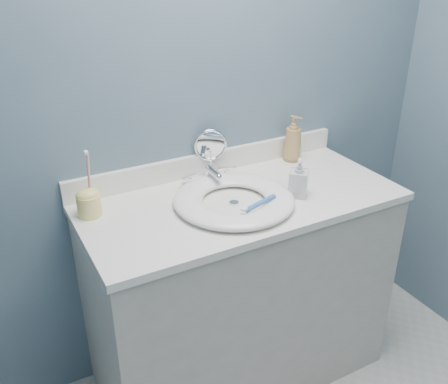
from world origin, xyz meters
TOP-DOWN VIEW (x-y plane):
  - back_wall at (0.00, 1.25)m, footprint 2.20×0.02m
  - vanity_cabinet at (0.00, 0.97)m, footprint 1.20×0.55m
  - countertop at (0.00, 0.97)m, footprint 1.22×0.57m
  - backsplash at (0.00, 1.24)m, footprint 1.22×0.02m
  - basin at (-0.05, 0.94)m, footprint 0.45×0.45m
  - drain at (-0.05, 0.94)m, footprint 0.04×0.04m
  - faucet at (-0.05, 1.14)m, footprint 0.25×0.13m
  - makeup_mirror at (-0.01, 1.21)m, footprint 0.13×0.08m
  - soap_bottle_amber at (0.38, 1.18)m, footprint 0.10×0.10m
  - soap_bottle_clear at (0.20, 0.89)m, footprint 0.10×0.10m
  - toothbrush_holder at (-0.54, 1.12)m, footprint 0.09×0.09m
  - toothbrush_lying at (-0.01, 0.83)m, footprint 0.17×0.07m

SIDE VIEW (x-z plane):
  - vanity_cabinet at x=0.00m, z-range 0.00..0.85m
  - countertop at x=0.00m, z-range 0.85..0.88m
  - drain at x=-0.05m, z-range 0.88..0.89m
  - basin at x=-0.05m, z-range 0.88..0.92m
  - faucet at x=-0.05m, z-range 0.87..0.95m
  - toothbrush_lying at x=-0.01m, z-range 0.92..0.93m
  - backsplash at x=0.00m, z-range 0.88..0.97m
  - toothbrush_holder at x=-0.54m, z-range 0.81..1.06m
  - soap_bottle_clear at x=0.20m, z-range 0.88..1.03m
  - soap_bottle_amber at x=0.38m, z-range 0.88..1.08m
  - makeup_mirror at x=-0.01m, z-range 0.89..1.09m
  - back_wall at x=0.00m, z-range 0.00..2.40m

